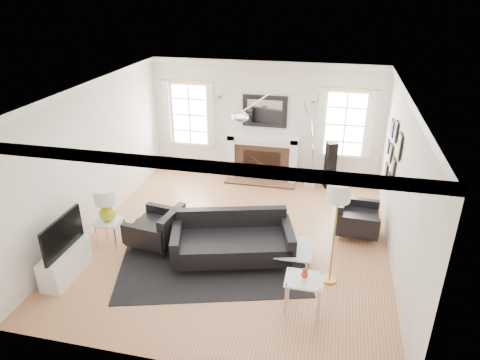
% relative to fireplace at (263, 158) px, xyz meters
% --- Properties ---
extents(floor, '(6.00, 6.00, 0.00)m').
position_rel_fireplace_xyz_m(floor, '(0.00, -2.79, -0.54)').
color(floor, '#9C6941').
rests_on(floor, ground).
extents(back_wall, '(5.50, 0.04, 2.80)m').
position_rel_fireplace_xyz_m(back_wall, '(0.00, 0.21, 0.86)').
color(back_wall, white).
rests_on(back_wall, floor).
extents(front_wall, '(5.50, 0.04, 2.80)m').
position_rel_fireplace_xyz_m(front_wall, '(0.00, -5.79, 0.86)').
color(front_wall, white).
rests_on(front_wall, floor).
extents(left_wall, '(0.04, 6.00, 2.80)m').
position_rel_fireplace_xyz_m(left_wall, '(-2.75, -2.79, 0.86)').
color(left_wall, white).
rests_on(left_wall, floor).
extents(right_wall, '(0.04, 6.00, 2.80)m').
position_rel_fireplace_xyz_m(right_wall, '(2.75, -2.79, 0.86)').
color(right_wall, white).
rests_on(right_wall, floor).
extents(ceiling, '(5.50, 6.00, 0.02)m').
position_rel_fireplace_xyz_m(ceiling, '(0.00, -2.79, 2.26)').
color(ceiling, white).
rests_on(ceiling, back_wall).
extents(crown_molding, '(5.50, 6.00, 0.12)m').
position_rel_fireplace_xyz_m(crown_molding, '(0.00, -2.79, 2.20)').
color(crown_molding, white).
rests_on(crown_molding, back_wall).
extents(fireplace, '(1.70, 0.69, 1.11)m').
position_rel_fireplace_xyz_m(fireplace, '(0.00, 0.00, 0.00)').
color(fireplace, white).
rests_on(fireplace, floor).
extents(mantel_mirror, '(1.05, 0.07, 0.75)m').
position_rel_fireplace_xyz_m(mantel_mirror, '(0.00, 0.16, 1.11)').
color(mantel_mirror, black).
rests_on(mantel_mirror, back_wall).
extents(window_left, '(1.24, 0.15, 1.62)m').
position_rel_fireplace_xyz_m(window_left, '(-1.85, 0.16, 0.92)').
color(window_left, white).
rests_on(window_left, back_wall).
extents(window_right, '(1.24, 0.15, 1.62)m').
position_rel_fireplace_xyz_m(window_right, '(1.85, 0.16, 0.92)').
color(window_right, white).
rests_on(window_right, back_wall).
extents(gallery_wall, '(0.04, 1.73, 1.29)m').
position_rel_fireplace_xyz_m(gallery_wall, '(2.72, -1.50, 0.99)').
color(gallery_wall, black).
rests_on(gallery_wall, right_wall).
extents(tv_unit, '(0.35, 1.00, 1.09)m').
position_rel_fireplace_xyz_m(tv_unit, '(-2.44, -4.49, -0.21)').
color(tv_unit, white).
rests_on(tv_unit, floor).
extents(area_rug, '(3.74, 3.38, 0.01)m').
position_rel_fireplace_xyz_m(area_rug, '(-0.30, -3.34, -0.54)').
color(area_rug, black).
rests_on(area_rug, floor).
extents(sofa, '(2.20, 1.44, 0.66)m').
position_rel_fireplace_xyz_m(sofa, '(0.07, -3.41, -0.18)').
color(sofa, black).
rests_on(sofa, floor).
extents(armchair_left, '(0.95, 1.03, 0.62)m').
position_rel_fireplace_xyz_m(armchair_left, '(-1.32, -3.33, -0.20)').
color(armchair_left, black).
rests_on(armchair_left, floor).
extents(armchair_right, '(0.83, 0.91, 0.59)m').
position_rel_fireplace_xyz_m(armchair_right, '(2.14, -2.12, -0.21)').
color(armchair_right, black).
rests_on(armchair_right, floor).
extents(coffee_table, '(0.77, 0.77, 0.34)m').
position_rel_fireplace_xyz_m(coffee_table, '(1.06, -3.36, -0.23)').
color(coffee_table, silver).
rests_on(coffee_table, floor).
extents(side_table_left, '(0.45, 0.45, 0.50)m').
position_rel_fireplace_xyz_m(side_table_left, '(-2.20, -3.47, -0.15)').
color(side_table_left, silver).
rests_on(side_table_left, floor).
extents(nesting_table, '(0.54, 0.45, 0.59)m').
position_rel_fireplace_xyz_m(nesting_table, '(1.38, -4.50, -0.07)').
color(nesting_table, silver).
rests_on(nesting_table, floor).
extents(gourd_lamp, '(0.40, 0.40, 0.64)m').
position_rel_fireplace_xyz_m(gourd_lamp, '(-2.20, -3.47, 0.32)').
color(gourd_lamp, '#B2BF17').
rests_on(gourd_lamp, side_table_left).
extents(orange_vase, '(0.10, 0.10, 0.16)m').
position_rel_fireplace_xyz_m(orange_vase, '(1.38, -4.50, 0.14)').
color(orange_vase, red).
rests_on(orange_vase, nesting_table).
extents(arc_floor_lamp, '(1.73, 1.60, 2.45)m').
position_rel_fireplace_xyz_m(arc_floor_lamp, '(0.47, -0.75, 0.78)').
color(arc_floor_lamp, silver).
rests_on(arc_floor_lamp, floor).
extents(stick_floor_lamp, '(0.35, 0.35, 1.75)m').
position_rel_fireplace_xyz_m(stick_floor_lamp, '(1.75, -3.68, 0.98)').
color(stick_floor_lamp, '#A68A39').
rests_on(stick_floor_lamp, floor).
extents(speaker_tower, '(0.29, 0.29, 1.11)m').
position_rel_fireplace_xyz_m(speaker_tower, '(1.61, -0.14, 0.01)').
color(speaker_tower, black).
rests_on(speaker_tower, floor).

